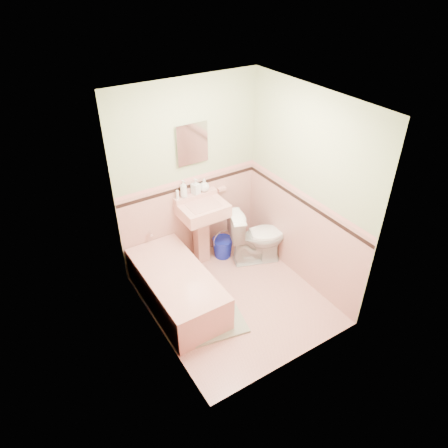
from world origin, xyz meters
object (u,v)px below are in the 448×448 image
soap_bottle_left (184,189)px  soap_bottle_mid (196,186)px  shoe (218,326)px  bucket (223,247)px  soap_bottle_right (204,185)px  bathtub (177,289)px  toilet (257,236)px  sink (203,234)px  medicine_cabinet (192,144)px

soap_bottle_left → soap_bottle_mid: size_ratio=1.12×
soap_bottle_mid → shoe: 1.79m
soap_bottle_left → bucket: 1.11m
soap_bottle_right → soap_bottle_mid: bearing=180.0°
bathtub → toilet: (1.34, 0.19, 0.17)m
sink → shoe: 1.33m
toilet → shoe: size_ratio=5.30×
soap_bottle_left → soap_bottle_right: (0.30, 0.00, -0.03)m
sink → soap_bottle_mid: (0.01, 0.18, 0.65)m
soap_bottle_right → bucket: soap_bottle_right is taller
toilet → bucket: toilet is taller
medicine_cabinet → soap_bottle_right: bearing=-12.3°
soap_bottle_mid → soap_bottle_right: (0.13, 0.00, -0.02)m
soap_bottle_mid → toilet: bearing=-39.0°
bucket → soap_bottle_left: bearing=155.9°
bathtub → medicine_cabinet: size_ratio=3.30×
toilet → medicine_cabinet: bearing=70.1°
toilet → bucket: size_ratio=2.74×
bathtub → shoe: (0.19, -0.64, -0.17)m
soap_bottle_right → shoe: 1.81m
bathtub → bucket: bearing=27.4°
sink → soap_bottle_mid: size_ratio=4.47×
bathtub → soap_bottle_right: bearing=41.0°
medicine_cabinet → bucket: medicine_cabinet is taller
soap_bottle_mid → toilet: (0.65, -0.52, -0.73)m
sink → shoe: (-0.49, -1.17, -0.42)m
soap_bottle_mid → soap_bottle_left: bearing=180.0°
sink → shoe: sink is taller
soap_bottle_right → toilet: bearing=-45.2°
soap_bottle_left → soap_bottle_mid: soap_bottle_left is taller
medicine_cabinet → soap_bottle_mid: 0.58m
soap_bottle_mid → bucket: bearing=-35.8°
bucket → soap_bottle_mid: bearing=144.2°
sink → medicine_cabinet: (0.00, 0.21, 1.23)m
medicine_cabinet → bathtub: bearing=-132.6°
sink → bucket: sink is taller
bathtub → soap_bottle_right: (0.82, 0.71, 0.88)m
soap_bottle_left → soap_bottle_right: soap_bottle_left is taller
bathtub → medicine_cabinet: (0.68, 0.74, 1.47)m
sink → bucket: size_ratio=3.30×
sink → bathtub: bearing=-142.1°
soap_bottle_left → toilet: bearing=-32.5°
sink → toilet: (0.66, -0.34, -0.08)m
medicine_cabinet → shoe: size_ratio=3.06×
soap_bottle_left → soap_bottle_right: 0.30m
sink → shoe: bearing=-112.6°
soap_bottle_left → bucket: soap_bottle_left is taller
soap_bottle_mid → sink: bearing=-93.2°
bathtub → bucket: size_ratio=5.22×
soap_bottle_right → bucket: (0.16, -0.20, -0.96)m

